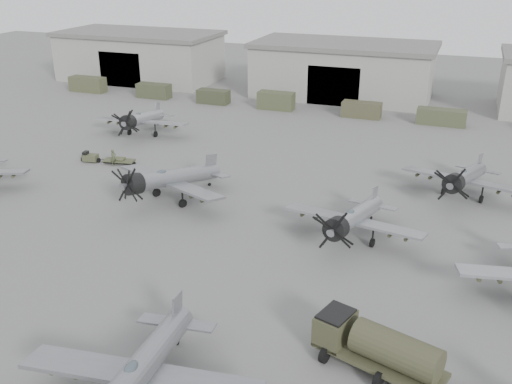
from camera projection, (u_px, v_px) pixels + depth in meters
ground at (154, 286)px, 40.94m from camera, size 220.00×220.00×0.00m
hangar_left at (140, 56)px, 104.88m from camera, size 29.00×14.80×8.70m
hangar_center at (343, 69)px, 92.71m from camera, size 29.00×14.80×8.70m
support_truck_0 at (88, 84)px, 96.82m from camera, size 6.26×2.20×2.51m
support_truck_1 at (154, 91)px, 92.77m from camera, size 5.55×2.20×2.30m
support_truck_2 at (213, 97)px, 89.40m from camera, size 5.02×2.20×2.14m
support_truck_3 at (276, 101)px, 85.98m from camera, size 5.45×2.20×2.63m
support_truck_4 at (361, 110)px, 81.91m from camera, size 5.57×2.20×2.21m
support_truck_5 at (441, 117)px, 78.38m from camera, size 6.58×2.20×2.18m
aircraft_near_1 at (138, 373)px, 29.00m from camera, size 12.99×11.69×5.16m
aircraft_mid_1 at (167, 179)px, 53.69m from camera, size 12.65×11.43×5.13m
aircraft_mid_2 at (352, 219)px, 46.24m from camera, size 11.87×10.69×4.71m
aircraft_far_0 at (141, 119)px, 73.13m from camera, size 12.24×11.02×4.87m
aircraft_far_1 at (464, 178)px, 54.43m from camera, size 12.03×10.83×4.79m
fuel_tanker at (378, 346)px, 32.09m from camera, size 7.92×4.63×2.90m
tug_trailer at (101, 159)px, 64.55m from camera, size 6.16×2.04×1.22m
ground_crew at (113, 158)px, 63.43m from camera, size 0.64×0.79×1.86m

